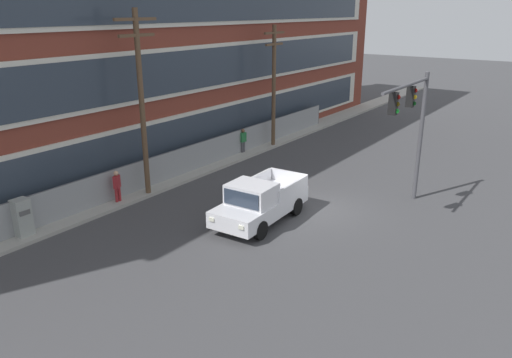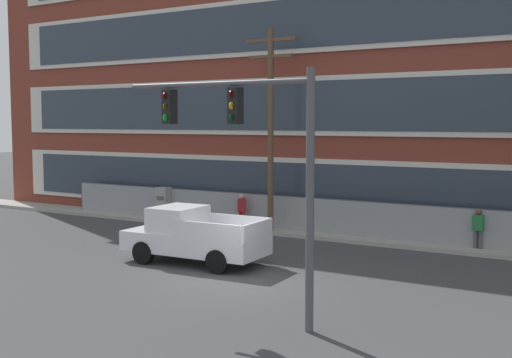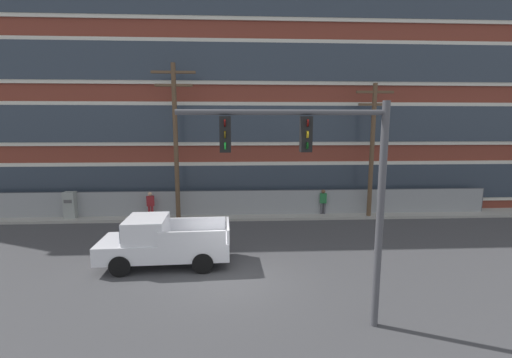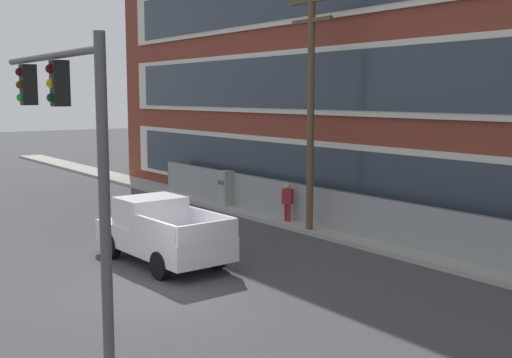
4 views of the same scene
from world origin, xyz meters
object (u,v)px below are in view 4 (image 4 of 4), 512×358
Objects in this scene: pickup_truck_white at (161,232)px; pedestrian_by_fence at (287,201)px; traffic_signal_mast at (71,133)px; utility_pole_near_corner at (311,100)px; electrical_cabinet at (226,189)px.

pickup_truck_white is 7.08m from pedestrian_by_fence.
traffic_signal_mast is 12.52m from utility_pole_near_corner.
utility_pole_near_corner is at bearing -4.13° from electrical_cabinet.
electrical_cabinet is 4.72m from pedestrian_by_fence.
pickup_truck_white is at bearing -72.10° from pedestrian_by_fence.
pedestrian_by_fence is at bearing 170.52° from utility_pole_near_corner.
utility_pole_near_corner is 4.33m from pedestrian_by_fence.
traffic_signal_mast is at bearing -56.59° from pedestrian_by_fence.
utility_pole_near_corner is (-5.82, 11.07, 0.57)m from traffic_signal_mast.
pickup_truck_white is at bearing -85.48° from utility_pole_near_corner.
traffic_signal_mast is 3.62× the size of electrical_cabinet.
electrical_cabinet is at bearing 177.79° from pedestrian_by_fence.
traffic_signal_mast reaches higher than pickup_truck_white.
utility_pole_near_corner is 5.32× the size of pedestrian_by_fence.
pickup_truck_white is at bearing 139.03° from traffic_signal_mast.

